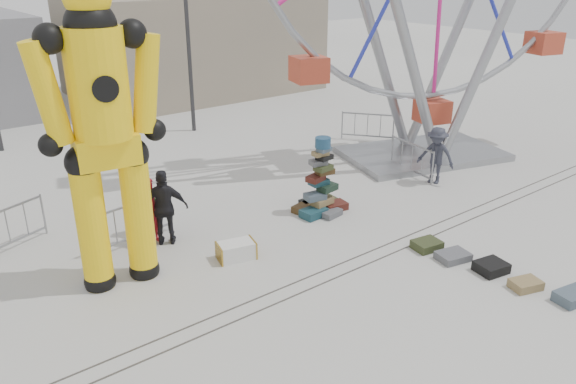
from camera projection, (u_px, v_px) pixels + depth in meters
ground at (365, 285)px, 12.22m from camera, size 90.00×90.00×0.00m
track_line_near at (346, 273)px, 12.65m from camera, size 40.00×0.04×0.01m
track_line_far at (334, 266)px, 12.94m from camera, size 40.00×0.04×0.01m
building_right at (193, 43)px, 29.85m from camera, size 12.00×8.00×5.00m
lamp_post_right at (189, 18)px, 21.76m from camera, size 1.41×0.25×8.00m
suitcase_tower at (321, 191)px, 15.59m from camera, size 1.52×1.36×2.17m
crash_test_dummy at (104, 128)px, 11.08m from camera, size 2.63×1.15×6.59m
steamer_trunk at (236, 251)px, 13.22m from camera, size 0.98×0.71×0.41m
row_case_0 at (427, 245)px, 13.70m from camera, size 0.74×0.63×0.21m
row_case_1 at (453, 256)px, 13.21m from camera, size 0.84×0.70×0.18m
row_case_2 at (491, 267)px, 12.68m from camera, size 0.76×0.68×0.24m
row_case_3 at (526, 284)px, 12.04m from camera, size 0.75×0.62×0.20m
row_case_4 at (573, 296)px, 11.58m from camera, size 0.84×0.62×0.23m
barricade_dummy_b at (8, 229)px, 13.51m from camera, size 1.89×0.83×1.10m
barricade_dummy_c at (134, 223)px, 13.82m from camera, size 1.99×0.41×1.10m
barricade_wheel_front at (412, 159)px, 18.31m from camera, size 0.43×1.99×1.10m
barricade_wheel_back at (367, 127)px, 21.91m from camera, size 1.31×1.64×1.10m
pedestrian_red at (151, 211)px, 13.71m from camera, size 0.74×0.60×1.74m
pedestrian_green at (148, 206)px, 14.19m from camera, size 0.96×0.88×1.59m
pedestrian_black at (165, 208)px, 13.66m from camera, size 1.21×0.98×1.93m
pedestrian_grey at (436, 156)px, 17.53m from camera, size 1.02×1.33×1.81m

